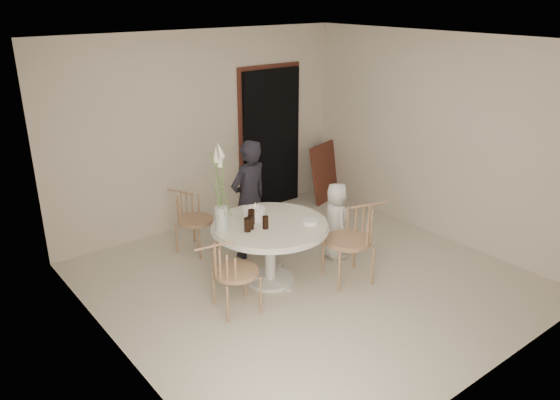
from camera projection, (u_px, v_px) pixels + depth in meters
ground at (307, 280)px, 6.39m from camera, size 4.50×4.50×0.00m
room_shell at (310, 146)px, 5.80m from camera, size 4.50×4.50×4.50m
doorway at (271, 139)px, 8.28m from camera, size 1.00×0.10×2.10m
door_trim at (270, 135)px, 8.28m from camera, size 1.12×0.03×2.22m
table at (270, 233)px, 6.15m from camera, size 1.33×1.33×0.73m
picture_frame at (325, 172)px, 8.69m from camera, size 0.71×0.40×0.91m
chair_far at (188, 212)px, 6.98m from camera, size 0.55×0.57×0.79m
chair_right at (359, 231)px, 6.23m from camera, size 0.64×0.61×0.92m
chair_left at (226, 267)px, 5.57m from camera, size 0.53×0.50×0.81m
girl at (249, 199)px, 6.73m from camera, size 0.60×0.43×1.51m
boy at (336, 221)px, 6.78m from camera, size 0.47×0.56×0.98m
birthday_cake at (254, 214)px, 6.21m from camera, size 0.26×0.26×0.18m
cola_tumbler_a at (251, 222)px, 5.94m from camera, size 0.08×0.08×0.15m
cola_tumbler_b at (265, 222)px, 5.95m from camera, size 0.07×0.07×0.14m
cola_tumbler_c at (247, 225)px, 5.88m from camera, size 0.08×0.08×0.15m
cola_tumbler_d at (251, 217)px, 6.07m from camera, size 0.08×0.08×0.16m
plate_stack at (311, 222)px, 6.09m from camera, size 0.22×0.22×0.04m
flower_vase at (221, 200)px, 5.82m from camera, size 0.14×0.14×1.00m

